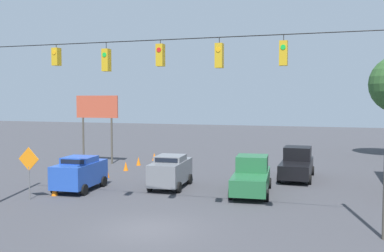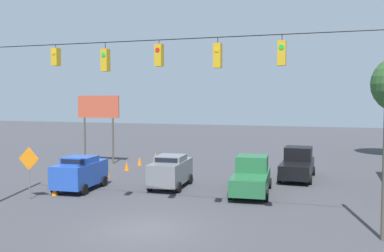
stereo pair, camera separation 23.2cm
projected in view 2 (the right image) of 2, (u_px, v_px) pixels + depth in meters
ground_plane at (146, 229)px, 17.85m from camera, size 140.00×140.00×0.00m
overhead_signal_span at (161, 91)px, 18.92m from camera, size 18.74×0.38×8.99m
sedan_blue_parked_shoulder at (80, 173)px, 25.51m from camera, size 2.27×3.98×2.01m
pickup_truck_black_oncoming_far at (298, 164)px, 29.15m from camera, size 2.24×5.42×2.12m
pickup_truck_green_crossing_near at (251, 176)px, 24.60m from camera, size 2.47×5.42×2.12m
sedan_grey_withflow_mid at (171, 171)px, 26.18m from camera, size 2.17×4.16×1.99m
traffic_cone_nearest at (55, 189)px, 24.11m from camera, size 0.36×0.36×0.69m
traffic_cone_second at (83, 180)px, 26.82m from camera, size 0.36×0.36×0.69m
traffic_cone_third at (108, 173)px, 29.54m from camera, size 0.36×0.36×0.69m
traffic_cone_fourth at (127, 166)px, 32.42m from camera, size 0.36×0.36×0.69m
traffic_cone_fifth at (140, 161)px, 34.96m from camera, size 0.36×0.36×0.69m
traffic_cone_farthest at (156, 157)px, 37.74m from camera, size 0.36×0.36×0.69m
roadside_billboard at (98, 113)px, 36.08m from camera, size 3.87×0.16×5.71m
work_zone_sign at (29, 163)px, 23.07m from camera, size 1.27×0.06×2.84m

